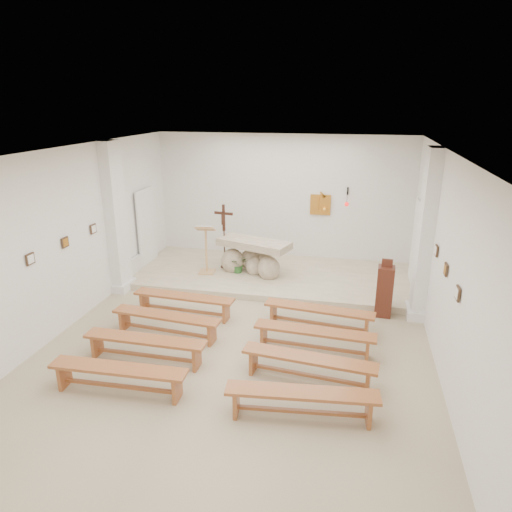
% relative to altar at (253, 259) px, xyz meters
% --- Properties ---
extents(ground, '(7.00, 10.00, 0.00)m').
position_rel_altar_xyz_m(ground, '(0.46, -3.41, -0.51)').
color(ground, '#C3B28D').
rests_on(ground, ground).
extents(wall_left, '(0.02, 10.00, 3.50)m').
position_rel_altar_xyz_m(wall_left, '(-3.03, -3.41, 1.24)').
color(wall_left, white).
rests_on(wall_left, ground).
extents(wall_right, '(0.02, 10.00, 3.50)m').
position_rel_altar_xyz_m(wall_right, '(3.95, -3.41, 1.24)').
color(wall_right, white).
rests_on(wall_right, ground).
extents(wall_back, '(7.00, 0.02, 3.50)m').
position_rel_altar_xyz_m(wall_back, '(0.46, 1.58, 1.24)').
color(wall_back, white).
rests_on(wall_back, ground).
extents(ceiling, '(7.00, 10.00, 0.02)m').
position_rel_altar_xyz_m(ceiling, '(0.46, -3.41, 2.98)').
color(ceiling, silver).
rests_on(ceiling, wall_back).
extents(sanctuary_platform, '(6.98, 3.00, 0.15)m').
position_rel_altar_xyz_m(sanctuary_platform, '(0.46, 0.09, -0.44)').
color(sanctuary_platform, beige).
rests_on(sanctuary_platform, ground).
extents(pilaster_left, '(0.26, 0.55, 3.50)m').
position_rel_altar_xyz_m(pilaster_left, '(-2.91, -1.41, 1.24)').
color(pilaster_left, white).
rests_on(pilaster_left, ground).
extents(pilaster_right, '(0.26, 0.55, 3.50)m').
position_rel_altar_xyz_m(pilaster_right, '(3.83, -1.41, 1.24)').
color(pilaster_right, white).
rests_on(pilaster_right, ground).
extents(gold_wall_relief, '(0.55, 0.04, 0.55)m').
position_rel_altar_xyz_m(gold_wall_relief, '(1.51, 1.55, 1.14)').
color(gold_wall_relief, gold).
rests_on(gold_wall_relief, wall_back).
extents(sanctuary_lamp, '(0.11, 0.36, 0.44)m').
position_rel_altar_xyz_m(sanctuary_lamp, '(2.21, 1.30, 1.30)').
color(sanctuary_lamp, black).
rests_on(sanctuary_lamp, wall_back).
extents(station_frame_left_front, '(0.03, 0.20, 0.20)m').
position_rel_altar_xyz_m(station_frame_left_front, '(-3.01, -4.21, 1.21)').
color(station_frame_left_front, '#3F2B1B').
rests_on(station_frame_left_front, wall_left).
extents(station_frame_left_mid, '(0.03, 0.20, 0.20)m').
position_rel_altar_xyz_m(station_frame_left_mid, '(-3.01, -3.21, 1.21)').
color(station_frame_left_mid, '#3F2B1B').
rests_on(station_frame_left_mid, wall_left).
extents(station_frame_left_rear, '(0.03, 0.20, 0.20)m').
position_rel_altar_xyz_m(station_frame_left_rear, '(-3.01, -2.21, 1.21)').
color(station_frame_left_rear, '#3F2B1B').
rests_on(station_frame_left_rear, wall_left).
extents(station_frame_right_front, '(0.03, 0.20, 0.20)m').
position_rel_altar_xyz_m(station_frame_right_front, '(3.93, -4.21, 1.21)').
color(station_frame_right_front, '#3F2B1B').
rests_on(station_frame_right_front, wall_right).
extents(station_frame_right_mid, '(0.03, 0.20, 0.20)m').
position_rel_altar_xyz_m(station_frame_right_mid, '(3.93, -3.21, 1.21)').
color(station_frame_right_mid, '#3F2B1B').
rests_on(station_frame_right_mid, wall_right).
extents(station_frame_right_rear, '(0.03, 0.20, 0.20)m').
position_rel_altar_xyz_m(station_frame_right_rear, '(3.93, -2.21, 1.21)').
color(station_frame_right_rear, '#3F2B1B').
rests_on(station_frame_right_rear, wall_right).
extents(radiator_left, '(0.10, 0.85, 0.52)m').
position_rel_altar_xyz_m(radiator_left, '(-2.97, -0.71, -0.24)').
color(radiator_left, silver).
rests_on(radiator_left, ground).
extents(radiator_right, '(0.10, 0.85, 0.52)m').
position_rel_altar_xyz_m(radiator_right, '(3.89, -0.71, -0.24)').
color(radiator_right, silver).
rests_on(radiator_right, ground).
extents(altar, '(1.97, 1.25, 0.95)m').
position_rel_altar_xyz_m(altar, '(0.00, 0.00, 0.00)').
color(altar, beige).
rests_on(altar, sanctuary_platform).
extents(lectern, '(0.50, 0.44, 1.29)m').
position_rel_altar_xyz_m(lectern, '(-1.15, -0.28, 0.27)').
color(lectern, tan).
rests_on(lectern, sanctuary_platform).
extents(crucifix_stand, '(0.51, 0.22, 1.68)m').
position_rel_altar_xyz_m(crucifix_stand, '(-0.82, 0.22, 0.61)').
color(crucifix_stand, '#391C12').
rests_on(crucifix_stand, sanctuary_platform).
extents(potted_plant, '(0.54, 0.52, 0.46)m').
position_rel_altar_xyz_m(potted_plant, '(-0.37, -0.08, -0.13)').
color(potted_plant, '#2A6127').
rests_on(potted_plant, sanctuary_platform).
extents(donation_pedestal, '(0.36, 0.36, 1.26)m').
position_rel_altar_xyz_m(donation_pedestal, '(3.15, -1.51, 0.04)').
color(donation_pedestal, '#502617').
rests_on(donation_pedestal, ground).
extents(bench_left_front, '(2.18, 0.48, 0.46)m').
position_rel_altar_xyz_m(bench_left_front, '(-0.95, -2.41, -0.17)').
color(bench_left_front, '#A1552E').
rests_on(bench_left_front, ground).
extents(bench_right_front, '(2.19, 0.59, 0.46)m').
position_rel_altar_xyz_m(bench_right_front, '(1.88, -2.41, -0.17)').
color(bench_right_front, '#A1552E').
rests_on(bench_right_front, ground).
extents(bench_left_second, '(2.19, 0.54, 0.46)m').
position_rel_altar_xyz_m(bench_left_second, '(-0.95, -3.34, -0.17)').
color(bench_left_second, '#A1552E').
rests_on(bench_left_second, ground).
extents(bench_right_second, '(2.18, 0.47, 0.46)m').
position_rel_altar_xyz_m(bench_right_second, '(1.88, -3.34, -0.17)').
color(bench_right_second, '#A1552E').
rests_on(bench_right_second, ground).
extents(bench_left_third, '(2.17, 0.36, 0.46)m').
position_rel_altar_xyz_m(bench_left_third, '(-0.95, -4.27, -0.17)').
color(bench_left_third, '#A1552E').
rests_on(bench_left_third, ground).
extents(bench_right_third, '(2.19, 0.58, 0.46)m').
position_rel_altar_xyz_m(bench_right_third, '(1.88, -4.27, -0.17)').
color(bench_right_third, '#A1552E').
rests_on(bench_right_third, ground).
extents(bench_left_fourth, '(2.18, 0.42, 0.46)m').
position_rel_altar_xyz_m(bench_left_fourth, '(-0.95, -5.19, -0.17)').
color(bench_left_fourth, '#A1552E').
rests_on(bench_left_fourth, ground).
extents(bench_right_fourth, '(2.19, 0.57, 0.46)m').
position_rel_altar_xyz_m(bench_right_fourth, '(1.88, -5.19, -0.17)').
color(bench_right_fourth, '#A1552E').
rests_on(bench_right_fourth, ground).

